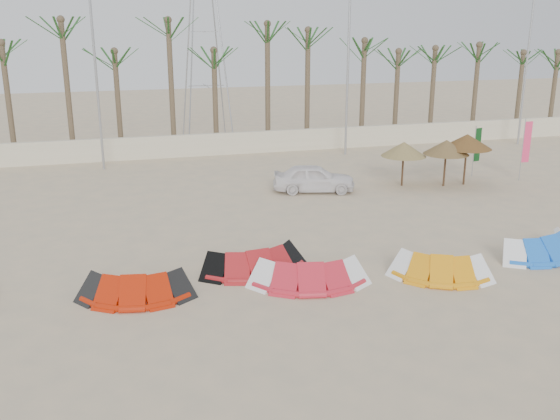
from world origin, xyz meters
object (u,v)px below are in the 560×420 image
object	(u,v)px
kite_red_mid	(253,257)
parasol_left	(404,149)
kite_blue	(537,243)
kite_red_right	(306,269)
kite_red_left	(135,282)
parasol_mid	(467,141)
car	(314,178)
kite_orange	(436,263)
parasol_right	(446,147)

from	to	relation	value
kite_red_mid	parasol_left	bearing A→B (deg)	41.61
kite_blue	kite_red_right	bearing A→B (deg)	-179.66
kite_red_right	kite_blue	bearing A→B (deg)	0.34
parasol_left	kite_red_left	bearing A→B (deg)	-144.51
parasol_left	parasol_mid	xyz separation A→B (m)	(3.03, -0.62, 0.33)
kite_red_left	kite_red_mid	xyz separation A→B (m)	(3.79, 1.05, 0.00)
parasol_mid	car	world-z (taller)	parasol_mid
parasol_left	parasol_mid	distance (m)	3.11
kite_red_right	kite_orange	distance (m)	4.14
kite_red_left	parasol_left	world-z (taller)	parasol_left
parasol_mid	car	size ratio (longest dim) A/B	0.66
kite_blue	car	bearing A→B (deg)	115.50
kite_orange	parasol_mid	world-z (taller)	parasol_mid
kite_red_left	parasol_right	distance (m)	17.63
parasol_left	parasol_right	bearing A→B (deg)	-17.31
kite_red_mid	parasol_right	bearing A→B (deg)	34.39
kite_red_left	kite_red_right	xyz separation A→B (m)	(5.14, -0.39, 0.00)
parasol_left	parasol_right	world-z (taller)	parasol_right
kite_red_right	car	bearing A→B (deg)	70.04
parasol_right	kite_red_mid	bearing A→B (deg)	-145.61
kite_red_right	kite_red_left	bearing A→B (deg)	175.69
kite_blue	parasol_mid	world-z (taller)	parasol_mid
kite_orange	kite_red_right	bearing A→B (deg)	171.01
car	parasol_right	bearing A→B (deg)	-81.78
kite_red_mid	kite_red_right	world-z (taller)	same
kite_orange	kite_blue	distance (m)	4.30
kite_red_mid	kite_orange	xyz separation A→B (m)	(5.44, -2.09, -0.00)
kite_orange	parasol_mid	xyz separation A→B (m)	(7.05, 9.87, 1.73)
kite_orange	car	bearing A→B (deg)	92.57
kite_red_right	parasol_right	distance (m)	13.72
parasol_left	car	distance (m)	4.64
kite_blue	parasol_right	bearing A→B (deg)	79.48
parasol_mid	parasol_right	size ratio (longest dim) A/B	1.10
kite_red_left	kite_red_right	size ratio (longest dim) A/B	0.92
kite_orange	parasol_left	world-z (taller)	parasol_left
kite_red_mid	parasol_left	size ratio (longest dim) A/B	1.64
parasol_left	car	world-z (taller)	parasol_left
kite_red_left	kite_orange	bearing A→B (deg)	-6.40
kite_orange	kite_blue	world-z (taller)	same
kite_blue	car	size ratio (longest dim) A/B	0.91
parasol_right	kite_red_left	bearing A→B (deg)	-149.78
kite_red_left	car	xyz separation A→B (m)	(8.75, 9.57, 0.23)
kite_red_mid	kite_blue	bearing A→B (deg)	-8.16
kite_red_mid	kite_blue	size ratio (longest dim) A/B	1.03
kite_red_mid	kite_blue	distance (m)	9.78
kite_blue	parasol_left	distance (m)	9.89
kite_red_mid	kite_red_right	xyz separation A→B (m)	(1.34, -1.44, 0.00)
kite_red_right	car	distance (m)	10.59
parasol_left	parasol_mid	size ratio (longest dim) A/B	0.87
kite_red_mid	kite_orange	world-z (taller)	same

